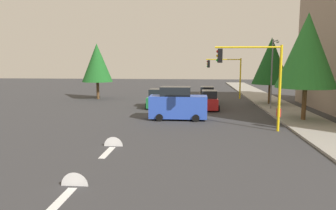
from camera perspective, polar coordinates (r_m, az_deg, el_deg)
ground_plane at (r=29.20m, az=1.53°, el=-1.86°), size 120.00×120.00×0.00m
sidewalk_kerb at (r=35.19m, az=19.37°, el=-0.53°), size 80.00×4.00×0.15m
lane_arrow_near at (r=18.51m, az=-10.06°, el=-7.62°), size 2.40×1.10×1.10m
lane_arrow_mid at (r=13.11m, az=-17.05°, el=-14.40°), size 2.40×1.10×1.10m
traffic_signal_near_left at (r=23.10m, az=15.09°, el=5.86°), size 0.36×4.59×5.98m
traffic_signal_far_left at (r=42.93m, az=10.26°, el=6.12°), size 0.36×4.59×5.27m
street_lamp_curbside at (r=33.21m, az=18.11°, el=6.46°), size 2.15×0.28×7.00m
tree_roadside_mid at (r=37.66m, az=17.83°, el=7.44°), size 4.10×4.10×7.48m
tree_roadside_near at (r=28.16m, az=23.44°, el=8.84°), size 4.74×4.74×8.69m
tree_opposite_side at (r=42.67m, az=-12.47°, el=7.32°), size 3.92×3.92×7.15m
delivery_van_blue at (r=27.02m, az=1.75°, el=0.11°), size 2.22×4.80×2.77m
car_black at (r=37.73m, az=6.89°, el=1.65°), size 4.07×2.00×1.98m
car_green at (r=34.13m, az=-2.07°, el=1.06°), size 4.07×1.95×1.98m
car_red at (r=32.87m, az=7.28°, el=0.74°), size 3.90×1.98×1.98m
pedestrian_crossing at (r=24.89m, az=19.01°, el=-1.84°), size 0.40×0.24×1.70m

